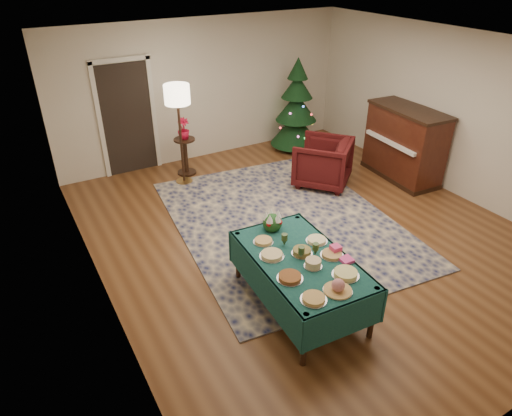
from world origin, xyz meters
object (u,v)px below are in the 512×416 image
armchair (323,160)px  side_table (186,157)px  potted_plant (184,133)px  gift_box (336,249)px  floor_lamp (177,101)px  piano (404,144)px  buffet_table (301,268)px  christmas_tree (296,109)px

armchair → side_table: size_ratio=1.34×
armchair → side_table: bearing=-80.0°
side_table → potted_plant: potted_plant is taller
side_table → gift_box: bearing=-88.1°
gift_box → armchair: bearing=55.0°
floor_lamp → side_table: size_ratio=2.56×
side_table → piano: bearing=-32.1°
potted_plant → piano: size_ratio=0.25×
buffet_table → christmas_tree: christmas_tree is taller
armchair → christmas_tree: 1.85m
buffet_table → potted_plant: potted_plant is taller
christmas_tree → buffet_table: bearing=-123.8°
floor_lamp → christmas_tree: 2.83m
christmas_tree → potted_plant: bearing=-178.8°
piano → gift_box: bearing=-147.4°
gift_box → floor_lamp: 4.02m
potted_plant → armchair: bearing=-40.3°
potted_plant → christmas_tree: christmas_tree is taller
gift_box → floor_lamp: size_ratio=0.06×
buffet_table → side_table: 4.16m
gift_box → potted_plant: size_ratio=0.28×
floor_lamp → piano: 4.14m
potted_plant → piano: piano is taller
buffet_table → gift_box: 0.46m
gift_box → christmas_tree: size_ratio=0.06×
christmas_tree → piano: size_ratio=1.21×
floor_lamp → side_table: bearing=60.3°
side_table → potted_plant: (0.00, 0.00, 0.47)m
side_table → buffet_table: bearing=-93.7°
piano → side_table: bearing=147.9°
gift_box → piano: 3.90m
armchair → piano: 1.56m
potted_plant → floor_lamp: bearing=-119.7°
gift_box → side_table: gift_box is taller
buffet_table → side_table: size_ratio=2.62×
potted_plant → christmas_tree: bearing=1.2°
gift_box → potted_plant: bearing=91.9°
side_table → christmas_tree: size_ratio=0.37×
buffet_table → armchair: bearing=48.2°
armchair → side_table: armchair is taller
armchair → potted_plant: size_ratio=2.43×
potted_plant → gift_box: bearing=-88.1°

